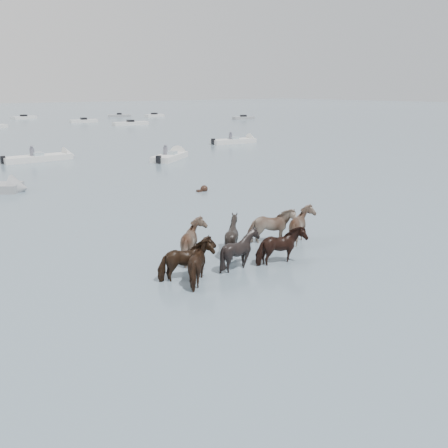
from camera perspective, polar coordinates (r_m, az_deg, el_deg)
ground at (r=13.70m, az=2.40°, el=-9.00°), size 400.00×400.00×0.00m
pony_herd at (r=16.46m, az=2.22°, el=-2.36°), size 7.57×3.65×1.57m
swimming_pony at (r=27.70m, az=-2.51°, el=4.23°), size 0.72×0.44×0.44m
motorboat_c at (r=42.55m, az=-20.67°, el=7.57°), size 6.07×1.69×1.92m
motorboat_d at (r=41.01m, az=-6.20°, el=8.23°), size 4.96×4.19×1.92m
motorboat_e at (r=52.76m, az=1.88°, el=10.06°), size 5.80×2.27×1.92m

